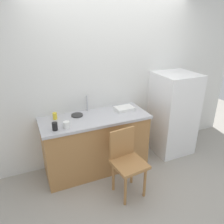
# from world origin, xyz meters

# --- Properties ---
(ground_plane) EXTENTS (8.00, 8.00, 0.00)m
(ground_plane) POSITION_xyz_m (0.00, 0.00, 0.00)
(ground_plane) COLOR #9E998E
(back_wall) EXTENTS (4.80, 0.10, 2.52)m
(back_wall) POSITION_xyz_m (0.00, 1.00, 1.26)
(back_wall) COLOR silver
(back_wall) RESTS_ON ground_plane
(cabinet_base) EXTENTS (1.52, 0.60, 0.84)m
(cabinet_base) POSITION_xyz_m (-0.42, 0.65, 0.42)
(cabinet_base) COLOR #A87542
(cabinet_base) RESTS_ON ground_plane
(countertop) EXTENTS (1.56, 0.64, 0.04)m
(countertop) POSITION_xyz_m (-0.42, 0.65, 0.86)
(countertop) COLOR #B7B7BC
(countertop) RESTS_ON cabinet_base
(faucet) EXTENTS (0.02, 0.02, 0.25)m
(faucet) POSITION_xyz_m (-0.44, 0.90, 1.01)
(faucet) COLOR #B7B7BC
(faucet) RESTS_ON countertop
(refrigerator) EXTENTS (0.63, 0.63, 1.39)m
(refrigerator) POSITION_xyz_m (0.98, 0.63, 0.69)
(refrigerator) COLOR white
(refrigerator) RESTS_ON ground_plane
(chair) EXTENTS (0.44, 0.44, 0.89)m
(chair) POSITION_xyz_m (-0.22, 0.01, 0.50)
(chair) COLOR #A87542
(chair) RESTS_ON ground_plane
(dish_tray) EXTENTS (0.28, 0.20, 0.05)m
(dish_tray) POSITION_xyz_m (0.08, 0.70, 0.91)
(dish_tray) COLOR white
(dish_tray) RESTS_ON countertop
(hotplate) EXTENTS (0.17, 0.17, 0.02)m
(hotplate) POSITION_xyz_m (-0.64, 0.78, 0.89)
(hotplate) COLOR #2D2D2D
(hotplate) RESTS_ON countertop
(cup_white) EXTENTS (0.08, 0.08, 0.09)m
(cup_white) POSITION_xyz_m (-0.87, 0.46, 0.93)
(cup_white) COLOR white
(cup_white) RESTS_ON countertop
(cup_black) EXTENTS (0.07, 0.07, 0.11)m
(cup_black) POSITION_xyz_m (-1.01, 0.46, 0.94)
(cup_black) COLOR black
(cup_black) RESTS_ON countertop
(cup_yellow) EXTENTS (0.06, 0.06, 0.10)m
(cup_yellow) POSITION_xyz_m (-0.95, 0.79, 0.93)
(cup_yellow) COLOR yellow
(cup_yellow) RESTS_ON countertop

